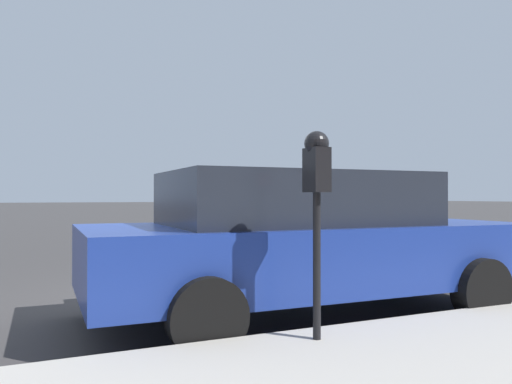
# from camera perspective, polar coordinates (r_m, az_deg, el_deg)

# --- Properties ---
(ground_plane) EXTENTS (220.00, 220.00, 0.00)m
(ground_plane) POSITION_cam_1_polar(r_m,az_deg,el_deg) (6.11, -9.66, -12.43)
(ground_plane) COLOR #3D3A3A
(parking_meter) EXTENTS (0.21, 0.19, 1.59)m
(parking_meter) POSITION_cam_1_polar(r_m,az_deg,el_deg) (3.83, 6.94, 1.39)
(parking_meter) COLOR black
(parking_meter) RESTS_ON sidewalk
(car_blue) EXTENTS (2.19, 4.72, 1.51)m
(car_blue) POSITION_cam_1_polar(r_m,az_deg,el_deg) (5.37, 5.63, -5.47)
(car_blue) COLOR navy
(car_blue) RESTS_ON ground_plane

